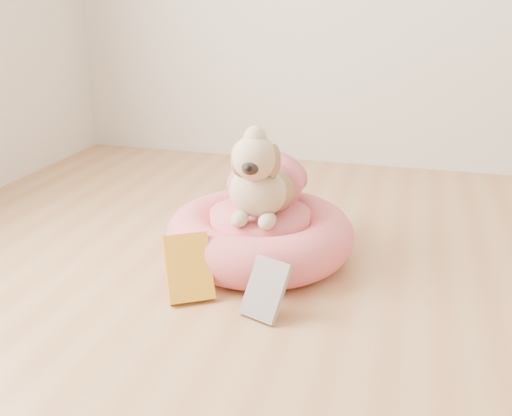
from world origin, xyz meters
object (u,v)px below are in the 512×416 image
(pet_bed, at_px, (260,235))
(dog, at_px, (264,165))
(book_white, at_px, (266,289))
(book_yellow, at_px, (189,268))

(pet_bed, xyz_separation_m, dog, (0.01, 0.01, 0.25))
(pet_bed, distance_m, book_white, 0.39)
(dog, bearing_deg, book_yellow, -115.24)
(pet_bed, xyz_separation_m, book_yellow, (-0.13, -0.33, 0.01))
(book_white, bearing_deg, pet_bed, 128.32)
(dog, distance_m, book_yellow, 0.44)
(book_yellow, distance_m, book_white, 0.25)
(pet_bed, bearing_deg, book_white, -72.32)
(pet_bed, height_order, dog, dog)
(book_yellow, bearing_deg, dog, 35.58)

